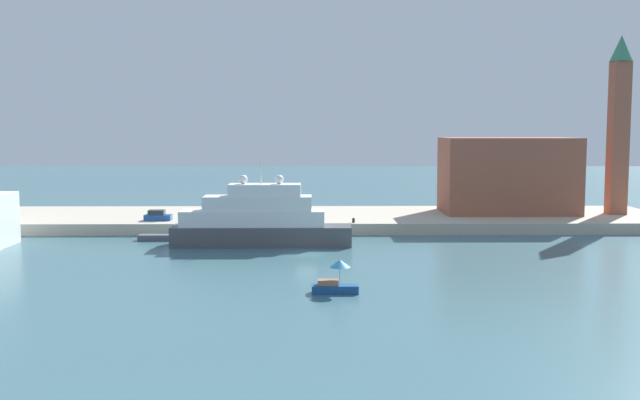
{
  "coord_description": "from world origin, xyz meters",
  "views": [
    {
      "loc": [
        0.63,
        -88.32,
        15.22
      ],
      "look_at": [
        1.66,
        6.0,
        5.98
      ],
      "focal_mm": 42.11,
      "sensor_mm": 36.0,
      "label": 1
    }
  ],
  "objects": [
    {
      "name": "quay_dock",
      "position": [
        0.0,
        27.87,
        0.81
      ],
      "size": [
        110.0,
        23.75,
        1.63
      ],
      "primitive_type": "cube",
      "color": "#B7AD99",
      "rests_on": "ground"
    },
    {
      "name": "ground",
      "position": [
        0.0,
        0.0,
        0.0
      ],
      "size": [
        400.0,
        400.0,
        0.0
      ],
      "primitive_type": "plane",
      "color": "#3D6670"
    },
    {
      "name": "parked_car",
      "position": [
        -21.84,
        20.32,
        2.28
      ],
      "size": [
        3.87,
        1.85,
        1.52
      ],
      "color": "#1E4C99",
      "rests_on": "quay_dock"
    },
    {
      "name": "bell_tower",
      "position": [
        48.12,
        27.62,
        16.46
      ],
      "size": [
        3.44,
        3.44,
        27.54
      ],
      "color": "#93513D",
      "rests_on": "quay_dock"
    },
    {
      "name": "harbor_building",
      "position": [
        31.65,
        29.56,
        7.57
      ],
      "size": [
        20.53,
        11.45,
        11.88
      ],
      "primitive_type": "cube",
      "color": "#93513D",
      "rests_on": "quay_dock"
    },
    {
      "name": "mooring_bollard",
      "position": [
        6.55,
        17.36,
        1.95
      ],
      "size": [
        0.39,
        0.39,
        0.64
      ],
      "primitive_type": "cylinder",
      "color": "black",
      "rests_on": "quay_dock"
    },
    {
      "name": "large_yacht",
      "position": [
        -6.19,
        7.29,
        3.15
      ],
      "size": [
        22.97,
        4.79,
        11.16
      ],
      "color": "#4C4C51",
      "rests_on": "ground"
    },
    {
      "name": "work_barge",
      "position": [
        -19.7,
        11.56,
        0.39
      ],
      "size": [
        5.89,
        1.55,
        0.79
      ],
      "primitive_type": "cube",
      "color": "#595966",
      "rests_on": "ground"
    },
    {
      "name": "person_figure",
      "position": [
        -17.11,
        19.97,
        2.4
      ],
      "size": [
        0.36,
        0.36,
        1.66
      ],
      "color": "#4C4C4C",
      "rests_on": "quay_dock"
    },
    {
      "name": "small_motorboat",
      "position": [
        2.81,
        -20.77,
        1.24
      ],
      "size": [
        4.28,
        1.98,
        3.12
      ],
      "color": "navy",
      "rests_on": "ground"
    }
  ]
}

